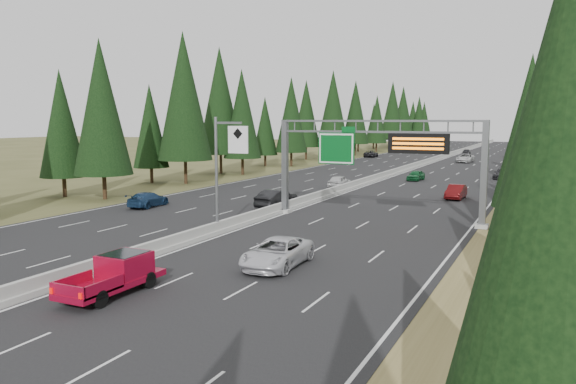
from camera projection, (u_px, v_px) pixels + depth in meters
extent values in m
cube|color=black|center=(408.00, 170.00, 87.86)|extent=(32.00, 260.00, 0.08)
cube|color=olive|center=(531.00, 175.00, 80.27)|extent=(3.60, 260.00, 0.06)
cube|color=#40441F|center=(304.00, 166.00, 95.46)|extent=(3.60, 260.00, 0.06)
cube|color=#9B9B95|center=(408.00, 169.00, 87.84)|extent=(0.70, 260.00, 0.30)
cube|color=#9B9B95|center=(408.00, 167.00, 87.79)|extent=(0.30, 260.00, 0.60)
cube|color=slate|center=(285.00, 167.00, 46.92)|extent=(0.45, 0.45, 7.80)
cube|color=#9B9B95|center=(285.00, 211.00, 47.39)|extent=(0.90, 0.90, 0.30)
cube|color=slate|center=(484.00, 175.00, 40.16)|extent=(0.45, 0.45, 7.80)
cube|color=#9B9B95|center=(482.00, 226.00, 40.63)|extent=(0.90, 0.90, 0.30)
cube|color=slate|center=(378.00, 121.00, 43.05)|extent=(15.85, 0.35, 0.16)
cube|color=slate|center=(378.00, 132.00, 43.16)|extent=(15.85, 0.35, 0.16)
cube|color=#054C19|center=(336.00, 148.00, 44.50)|extent=(3.00, 0.10, 2.50)
cube|color=silver|center=(336.00, 148.00, 44.45)|extent=(2.85, 0.02, 2.35)
cube|color=#054C19|center=(349.00, 130.00, 43.88)|extent=(1.10, 0.10, 0.45)
cube|color=black|center=(418.00, 144.00, 41.62)|extent=(4.50, 0.40, 1.50)
cube|color=orange|center=(418.00, 139.00, 41.38)|extent=(3.80, 0.02, 0.18)
cube|color=orange|center=(418.00, 144.00, 41.42)|extent=(3.80, 0.02, 0.18)
cube|color=orange|center=(418.00, 148.00, 41.47)|extent=(3.80, 0.02, 0.18)
cylinder|color=slate|center=(216.00, 176.00, 38.10)|extent=(0.20, 0.20, 8.00)
cube|color=#9B9B95|center=(217.00, 232.00, 38.59)|extent=(0.50, 0.50, 0.20)
cube|color=slate|center=(228.00, 123.00, 37.21)|extent=(2.00, 0.15, 0.15)
cube|color=silver|center=(238.00, 140.00, 36.90)|extent=(1.50, 0.06, 1.80)
cone|color=black|center=(571.00, 197.00, 8.63)|extent=(4.15, 4.15, 9.69)
cylinder|color=black|center=(545.00, 280.00, 24.35)|extent=(0.40, 0.40, 1.95)
cone|color=black|center=(553.00, 139.00, 23.57)|extent=(4.39, 4.39, 10.24)
cylinder|color=black|center=(524.00, 221.00, 38.45)|extent=(0.40, 0.40, 1.96)
cone|color=black|center=(529.00, 131.00, 37.67)|extent=(4.42, 4.42, 10.31)
cylinder|color=black|center=(546.00, 199.00, 50.02)|extent=(0.40, 0.40, 1.77)
cone|color=black|center=(550.00, 137.00, 49.32)|extent=(3.99, 3.99, 9.30)
cylinder|color=black|center=(540.00, 177.00, 66.07)|extent=(0.40, 0.40, 2.42)
cone|color=black|center=(544.00, 112.00, 65.10)|extent=(5.44, 5.44, 12.70)
cylinder|color=black|center=(544.00, 167.00, 78.63)|extent=(0.40, 0.40, 2.59)
cone|color=black|center=(548.00, 109.00, 77.60)|extent=(5.84, 5.84, 13.62)
cylinder|color=black|center=(551.00, 159.00, 93.37)|extent=(0.40, 0.40, 2.88)
cone|color=black|center=(555.00, 104.00, 92.22)|extent=(6.49, 6.49, 15.14)
cylinder|color=black|center=(576.00, 162.00, 92.31)|extent=(0.40, 0.40, 1.90)
cylinder|color=black|center=(545.00, 155.00, 109.16)|extent=(0.40, 0.40, 2.27)
cone|color=black|center=(547.00, 118.00, 108.26)|extent=(5.10, 5.10, 11.91)
cylinder|color=black|center=(573.00, 157.00, 105.75)|extent=(0.40, 0.40, 1.99)
cone|color=black|center=(576.00, 124.00, 104.96)|extent=(4.47, 4.47, 10.44)
cylinder|color=black|center=(553.00, 150.00, 122.67)|extent=(0.40, 0.40, 2.69)
cone|color=black|center=(555.00, 111.00, 121.60)|extent=(6.04, 6.04, 14.10)
cylinder|color=black|center=(576.00, 152.00, 118.73)|extent=(0.40, 0.40, 2.28)
cylinder|color=black|center=(549.00, 149.00, 135.67)|extent=(0.40, 0.40, 1.99)
cone|color=black|center=(551.00, 123.00, 134.87)|extent=(4.48, 4.48, 10.46)
cylinder|color=black|center=(574.00, 147.00, 134.61)|extent=(0.40, 0.40, 2.67)
cylinder|color=black|center=(555.00, 145.00, 147.52)|extent=(0.40, 0.40, 2.90)
cone|color=black|center=(557.00, 110.00, 146.36)|extent=(6.52, 6.52, 15.22)
cylinder|color=black|center=(572.00, 145.00, 148.11)|extent=(0.40, 0.40, 2.45)
cone|color=black|center=(573.00, 116.00, 147.13)|extent=(5.52, 5.52, 12.88)
cylinder|color=black|center=(552.00, 143.00, 162.26)|extent=(0.40, 0.40, 2.70)
cone|color=black|center=(554.00, 113.00, 161.18)|extent=(6.07, 6.07, 14.17)
cylinder|color=black|center=(564.00, 144.00, 162.74)|extent=(0.40, 0.40, 1.87)
cone|color=black|center=(566.00, 124.00, 161.99)|extent=(4.21, 4.21, 9.83)
cylinder|color=black|center=(551.00, 142.00, 177.16)|extent=(0.40, 0.40, 2.06)
cone|color=black|center=(553.00, 121.00, 176.34)|extent=(4.63, 4.63, 10.80)
cylinder|color=black|center=(568.00, 142.00, 174.17)|extent=(0.40, 0.40, 2.52)
cone|color=black|center=(569.00, 116.00, 173.17)|extent=(5.66, 5.66, 13.21)
cylinder|color=black|center=(105.00, 187.00, 55.52)|extent=(0.40, 0.40, 2.52)
cone|color=black|center=(101.00, 107.00, 54.52)|extent=(5.67, 5.67, 13.23)
cylinder|color=black|center=(65.00, 187.00, 57.71)|extent=(0.40, 0.40, 2.08)
cone|color=black|center=(61.00, 123.00, 56.88)|extent=(4.68, 4.68, 10.91)
cylinder|color=black|center=(186.00, 172.00, 69.58)|extent=(0.40, 0.40, 2.97)
cone|color=black|center=(184.00, 96.00, 68.40)|extent=(6.68, 6.68, 15.60)
cylinder|color=black|center=(152.00, 175.00, 70.54)|extent=(0.40, 0.40, 1.97)
cone|color=black|center=(150.00, 126.00, 69.75)|extent=(4.43, 4.43, 10.34)
cylinder|color=black|center=(243.00, 166.00, 81.35)|extent=(0.40, 0.40, 2.42)
cone|color=black|center=(242.00, 114.00, 80.39)|extent=(5.45, 5.45, 12.71)
cylinder|color=black|center=(221.00, 164.00, 82.82)|extent=(0.40, 0.40, 2.95)
cone|color=black|center=(220.00, 101.00, 81.64)|extent=(6.63, 6.63, 15.47)
cylinder|color=black|center=(291.00, 159.00, 96.16)|extent=(0.40, 0.40, 2.42)
cone|color=black|center=(291.00, 115.00, 95.19)|extent=(5.45, 5.45, 12.72)
cylinder|color=black|center=(265.00, 160.00, 96.95)|extent=(0.40, 0.40, 1.90)
cone|color=black|center=(265.00, 126.00, 96.20)|extent=(4.27, 4.27, 9.96)
cylinder|color=black|center=(333.00, 153.00, 111.44)|extent=(0.40, 0.40, 2.81)
cone|color=black|center=(333.00, 108.00, 110.32)|extent=(6.33, 6.33, 14.78)
cylinder|color=black|center=(306.00, 153.00, 112.93)|extent=(0.40, 0.40, 2.53)
cone|color=black|center=(306.00, 113.00, 111.93)|extent=(5.69, 5.69, 13.29)
cylinder|color=black|center=(355.00, 150.00, 124.72)|extent=(0.40, 0.40, 2.65)
cone|color=black|center=(355.00, 112.00, 123.67)|extent=(5.96, 5.96, 13.91)
cylinder|color=black|center=(334.00, 149.00, 124.92)|extent=(0.40, 0.40, 2.76)
cone|color=black|center=(334.00, 110.00, 123.82)|extent=(6.20, 6.20, 14.48)
cylinder|color=black|center=(376.00, 147.00, 139.02)|extent=(0.40, 0.40, 2.23)
cone|color=black|center=(377.00, 119.00, 138.14)|extent=(5.03, 5.03, 11.73)
cylinder|color=black|center=(358.00, 147.00, 141.69)|extent=(0.40, 0.40, 2.11)
cone|color=black|center=(359.00, 121.00, 140.85)|extent=(4.74, 4.74, 11.05)
cylinder|color=black|center=(392.00, 144.00, 153.78)|extent=(0.40, 0.40, 2.94)
cone|color=black|center=(392.00, 110.00, 152.61)|extent=(6.60, 6.60, 15.41)
cylinder|color=black|center=(373.00, 145.00, 155.70)|extent=(0.40, 0.40, 2.00)
cone|color=black|center=(374.00, 122.00, 154.90)|extent=(4.49, 4.49, 10.49)
cylinder|color=black|center=(402.00, 142.00, 165.65)|extent=(0.40, 0.40, 2.84)
cone|color=black|center=(403.00, 112.00, 164.52)|extent=(6.38, 6.38, 14.90)
cylinder|color=black|center=(391.00, 143.00, 166.41)|extent=(0.40, 0.40, 2.07)
cone|color=black|center=(391.00, 121.00, 165.58)|extent=(4.66, 4.66, 10.87)
cylinder|color=black|center=(418.00, 141.00, 180.87)|extent=(0.40, 0.40, 2.48)
cone|color=black|center=(419.00, 117.00, 179.89)|extent=(5.57, 5.57, 13.00)
cylinder|color=black|center=(403.00, 140.00, 181.50)|extent=(0.40, 0.40, 2.69)
cone|color=black|center=(404.00, 114.00, 180.43)|extent=(6.05, 6.05, 14.11)
cylinder|color=black|center=(423.00, 140.00, 194.33)|extent=(0.40, 0.40, 2.27)
cone|color=black|center=(424.00, 119.00, 193.43)|extent=(5.11, 5.11, 11.93)
cylinder|color=black|center=(412.00, 140.00, 194.24)|extent=(0.40, 0.40, 2.31)
cone|color=black|center=(413.00, 119.00, 193.32)|extent=(5.19, 5.19, 12.11)
imported|color=silver|center=(277.00, 253.00, 29.94)|extent=(2.67, 5.48, 1.50)
cylinder|color=black|center=(71.00, 294.00, 24.04)|extent=(0.28, 0.76, 0.76)
cylinder|color=black|center=(100.00, 299.00, 23.35)|extent=(0.28, 0.76, 0.76)
cylinder|color=black|center=(122.00, 276.00, 26.84)|extent=(0.28, 0.76, 0.76)
cylinder|color=black|center=(149.00, 280.00, 26.16)|extent=(0.28, 0.76, 0.76)
cube|color=maroon|center=(112.00, 283.00, 25.12)|extent=(1.90, 5.31, 0.28)
cube|color=maroon|center=(125.00, 264.00, 25.80)|extent=(1.80, 2.09, 1.04)
cube|color=black|center=(125.00, 258.00, 25.77)|extent=(1.61, 1.80, 0.52)
cube|color=maroon|center=(72.00, 282.00, 24.19)|extent=(0.09, 2.28, 0.57)
cube|color=maroon|center=(104.00, 287.00, 23.42)|extent=(0.09, 2.28, 0.57)
cube|color=maroon|center=(67.00, 292.00, 22.79)|extent=(1.90, 0.09, 0.57)
imported|color=#14582A|center=(416.00, 175.00, 72.75)|extent=(1.89, 4.00, 1.32)
imported|color=#530B0D|center=(456.00, 192.00, 55.73)|extent=(1.61, 4.32, 1.41)
imported|color=black|center=(502.00, 174.00, 74.84)|extent=(2.26, 4.79, 1.35)
imported|color=silver|center=(465.00, 158.00, 103.82)|extent=(2.82, 5.75, 1.57)
imported|color=black|center=(466.00, 152.00, 125.91)|extent=(1.74, 4.05, 1.36)
imported|color=black|center=(277.00, 199.00, 50.18)|extent=(2.11, 5.05, 1.63)
imported|color=navy|center=(148.00, 199.00, 50.58)|extent=(2.30, 4.80, 1.35)
imported|color=silver|center=(339.00, 181.00, 65.14)|extent=(1.77, 4.24, 1.44)
imported|color=black|center=(371.00, 154.00, 118.78)|extent=(2.69, 5.19, 1.40)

